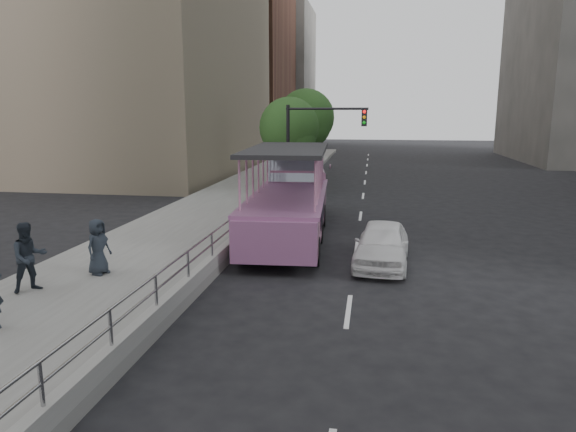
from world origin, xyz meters
name	(u,v)px	position (x,y,z in m)	size (l,w,h in m)	color
ground	(317,283)	(0.00, 0.00, 0.00)	(160.00, 160.00, 0.00)	black
sidewalk	(223,209)	(-5.75, 10.00, 0.15)	(5.50, 80.00, 0.30)	#989994
kerb_wall	(231,245)	(-3.12, 2.00, 0.48)	(0.24, 30.00, 0.36)	#ACABA6
guardrail	(230,225)	(-3.12, 2.00, 1.14)	(0.07, 22.00, 0.71)	#A1A2A5
duck_boat	(291,202)	(-1.66, 5.73, 1.33)	(3.26, 10.90, 3.57)	black
car	(382,244)	(1.86, 2.12, 0.69)	(1.64, 4.07, 1.39)	white
pedestrian_mid	(29,257)	(-7.11, -2.68, 1.20)	(0.88, 0.68, 1.80)	#252D37
pedestrian_far	(98,247)	(-6.11, -1.09, 1.10)	(0.78, 0.51, 1.60)	#252D37
parking_sign	(286,179)	(-2.57, 10.00, 1.68)	(0.12, 0.60, 2.67)	black
traffic_signal	(311,138)	(-1.70, 12.50, 3.50)	(4.20, 0.32, 5.20)	black
street_tree_near	(291,130)	(-3.30, 15.93, 3.82)	(3.52, 3.52, 5.72)	#39261A
street_tree_far	(307,120)	(-3.10, 21.93, 4.31)	(3.97, 3.97, 6.45)	#39261A
midrise_brick	(212,43)	(-18.00, 48.00, 13.00)	(18.00, 16.00, 26.00)	brown
midrise_stone_b	(258,77)	(-16.00, 64.00, 10.00)	(16.00, 14.00, 20.00)	gray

